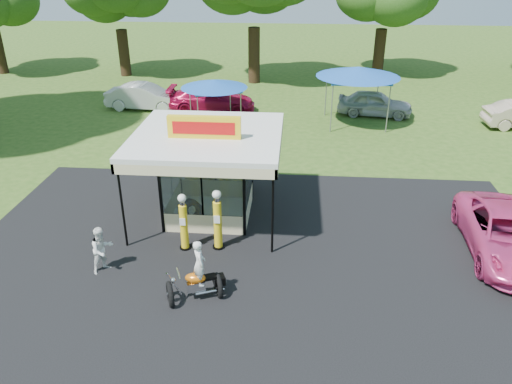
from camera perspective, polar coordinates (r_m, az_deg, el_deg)
ground at (r=15.37m, az=-0.75°, el=-11.85°), size 120.00×120.00×0.00m
asphalt_apron at (r=16.97m, az=-0.12°, el=-7.64°), size 20.00×14.00×0.04m
gas_station_kiosk at (r=18.96m, az=-5.40°, el=2.16°), size 5.40×5.40×4.18m
gas_pump_left at (r=17.18m, az=-8.26°, el=-3.58°), size 0.40×0.40×2.13m
gas_pump_right at (r=17.06m, az=-4.40°, el=-3.35°), size 0.42×0.42×2.26m
motorcycle at (r=14.93m, az=-6.66°, el=-9.54°), size 1.81×1.36×2.06m
spare_tires at (r=19.26m, az=-7.35°, el=-2.06°), size 1.05×0.73×0.87m
kiosk_car at (r=21.48m, az=-4.29°, el=1.38°), size 2.82×1.13×0.96m
pink_sedan at (r=18.89m, az=26.78°, el=-4.31°), size 2.87×5.69×1.54m
spectator_west at (r=16.75m, az=-17.17°, el=-6.31°), size 0.95×0.98×1.59m
bg_car_a at (r=33.44m, az=-12.57°, el=10.59°), size 5.06×2.06×1.63m
bg_car_b at (r=32.32m, az=-5.09°, el=10.53°), size 5.52×2.35×1.59m
bg_car_c at (r=32.22m, az=13.42°, el=9.84°), size 4.76×2.49×1.55m
tent_west at (r=29.25m, az=-4.81°, el=12.18°), size 3.84×3.84×2.68m
tent_east at (r=29.85m, az=11.60°, el=13.26°), size 4.81×4.81×3.37m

